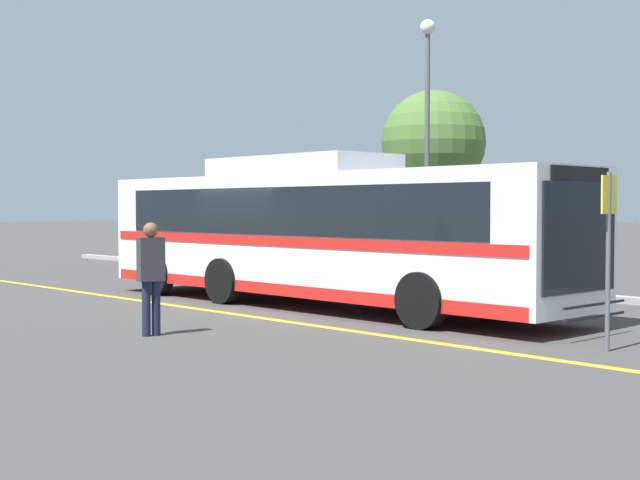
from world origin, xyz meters
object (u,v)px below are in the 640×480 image
at_px(parked_car_0, 187,249).
at_px(pedestrian_0, 151,271).
at_px(bus_stop_sign, 608,239).
at_px(transit_bus, 319,231).
at_px(parked_car_2, 493,266).
at_px(parked_car_1, 320,260).
at_px(street_lamp, 427,112).
at_px(tree_0, 434,143).

xyz_separation_m(parked_car_0, pedestrian_0, (12.49, -9.28, 0.36)).
relative_size(pedestrian_0, bus_stop_sign, 0.71).
distance_m(transit_bus, bus_stop_sign, 7.31).
bearing_deg(parked_car_2, parked_car_0, 92.32).
distance_m(parked_car_1, street_lamp, 5.10).
distance_m(pedestrian_0, street_lamp, 12.40).
bearing_deg(street_lamp, parked_car_2, -26.31).
relative_size(parked_car_2, street_lamp, 0.61).
xyz_separation_m(transit_bus, parked_car_0, (-11.16, 4.27, -0.90)).
relative_size(parked_car_0, tree_0, 0.83).
relative_size(parked_car_0, pedestrian_0, 2.62).
xyz_separation_m(pedestrian_0, street_lamp, (-3.62, 11.27, 3.70)).
bearing_deg(street_lamp, transit_bus, -69.83).
bearing_deg(parked_car_2, street_lamp, 64.86).
xyz_separation_m(transit_bus, pedestrian_0, (1.33, -5.01, -0.54)).
bearing_deg(parked_car_1, street_lamp, -45.73).
xyz_separation_m(parked_car_1, street_lamp, (2.03, 2.19, 4.14)).
xyz_separation_m(parked_car_1, tree_0, (-0.28, 5.25, 3.55)).
distance_m(parked_car_0, parked_car_2, 12.38).
height_order(bus_stop_sign, street_lamp, street_lamp).
bearing_deg(tree_0, bus_stop_sign, -40.98).
relative_size(parked_car_0, parked_car_2, 1.09).
relative_size(bus_stop_sign, tree_0, 0.45).
bearing_deg(tree_0, transit_bus, -63.66).
height_order(transit_bus, bus_stop_sign, transit_bus).
bearing_deg(street_lamp, parked_car_1, -132.88).
height_order(parked_car_2, tree_0, tree_0).
distance_m(parked_car_1, tree_0, 6.34).
bearing_deg(parked_car_1, tree_0, 0.25).
distance_m(pedestrian_0, tree_0, 15.82).
bearing_deg(bus_stop_sign, parked_car_2, -132.73).
relative_size(parked_car_2, pedestrian_0, 2.40).
height_order(parked_car_1, bus_stop_sign, bus_stop_sign).
bearing_deg(parked_car_0, pedestrian_0, 57.27).
bearing_deg(pedestrian_0, street_lamp, -150.10).
distance_m(parked_car_1, parked_car_2, 5.56).
bearing_deg(parked_car_0, bus_stop_sign, 77.97).
bearing_deg(transit_bus, parked_car_1, -133.58).
xyz_separation_m(parked_car_2, pedestrian_0, (0.11, -9.53, 0.35)).
distance_m(transit_bus, tree_0, 10.71).
height_order(transit_bus, parked_car_0, transit_bus).
relative_size(parked_car_1, pedestrian_0, 2.32).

